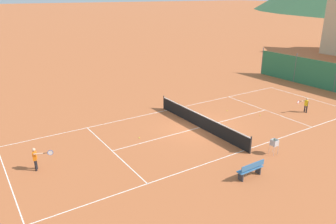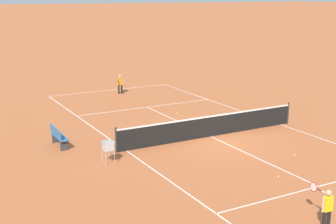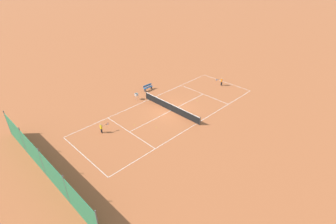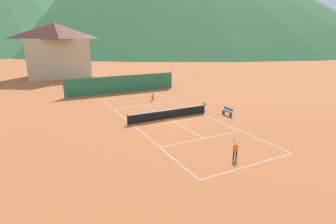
# 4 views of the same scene
# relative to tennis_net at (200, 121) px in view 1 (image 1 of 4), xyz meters

# --- Properties ---
(ground_plane) EXTENTS (600.00, 600.00, 0.00)m
(ground_plane) POSITION_rel_tennis_net_xyz_m (0.00, 0.00, -0.50)
(ground_plane) COLOR #B25B33
(court_line_markings) EXTENTS (8.25, 23.85, 0.01)m
(court_line_markings) POSITION_rel_tennis_net_xyz_m (0.00, 0.00, -0.50)
(court_line_markings) COLOR white
(court_line_markings) RESTS_ON ground
(tennis_net) EXTENTS (9.18, 0.08, 1.06)m
(tennis_net) POSITION_rel_tennis_net_xyz_m (0.00, 0.00, 0.00)
(tennis_net) COLOR #2D2D2D
(tennis_net) RESTS_ON ground
(windscreen_fence_far) EXTENTS (17.28, 0.08, 2.90)m
(windscreen_fence_far) POSITION_rel_tennis_net_xyz_m (-0.00, 15.50, 0.81)
(windscreen_fence_far) COLOR #2D754C
(windscreen_fence_far) RESTS_ON ground
(player_near_service) EXTENTS (0.70, 0.95, 1.23)m
(player_near_service) POSITION_rel_tennis_net_xyz_m (-0.11, -10.48, 0.22)
(player_near_service) COLOR black
(player_near_service) RESTS_ON ground
(player_far_service) EXTENTS (0.42, 0.95, 1.13)m
(player_far_service) POSITION_rel_tennis_net_xyz_m (1.99, 8.52, 0.16)
(player_far_service) COLOR black
(player_far_service) RESTS_ON ground
(tennis_ball_alley_right) EXTENTS (0.07, 0.07, 0.07)m
(tennis_ball_alley_right) POSITION_rel_tennis_net_xyz_m (-0.69, -4.26, -0.47)
(tennis_ball_alley_right) COLOR #CCE033
(tennis_ball_alley_right) RESTS_ON ground
(tennis_ball_near_corner) EXTENTS (0.07, 0.07, 0.07)m
(tennis_ball_near_corner) POSITION_rel_tennis_net_xyz_m (-1.44, 3.77, -0.47)
(tennis_ball_near_corner) COLOR #CCE033
(tennis_ball_near_corner) RESTS_ON ground
(tennis_ball_alley_left) EXTENTS (0.07, 0.07, 0.07)m
(tennis_ball_alley_left) POSITION_rel_tennis_net_xyz_m (0.64, 5.16, -0.47)
(tennis_ball_alley_left) COLOR #CCE033
(tennis_ball_alley_left) RESTS_ON ground
(ball_hopper) EXTENTS (0.36, 0.36, 0.89)m
(ball_hopper) POSITION_rel_tennis_net_xyz_m (5.31, 1.04, 0.16)
(ball_hopper) COLOR #B7B7BC
(ball_hopper) RESTS_ON ground
(courtside_bench) EXTENTS (0.36, 1.50, 0.84)m
(courtside_bench) POSITION_rel_tennis_net_xyz_m (6.34, -1.88, -0.05)
(courtside_bench) COLOR #336699
(courtside_bench) RESTS_ON ground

